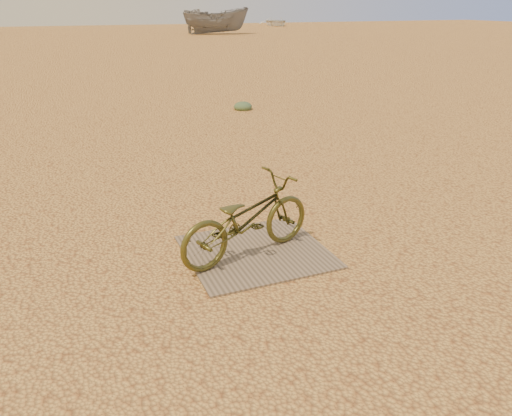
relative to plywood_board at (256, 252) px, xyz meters
name	(u,v)px	position (x,y,z in m)	size (l,w,h in m)	color
ground	(235,283)	(-0.41, -0.48, -0.01)	(120.00, 120.00, 0.00)	#E7AF55
plywood_board	(256,252)	(0.00, 0.00, 0.00)	(1.41, 1.32, 0.02)	#846E56
bicycle	(247,219)	(-0.12, -0.05, 0.41)	(0.53, 1.53, 0.81)	#4B491B
boat_mid_right	(216,21)	(11.77, 37.32, 1.03)	(2.03, 5.40, 2.09)	slate
boat_far_right	(276,22)	(23.00, 50.22, 0.45)	(3.16, 4.42, 0.92)	white
kale_b	(243,109)	(2.55, 7.07, -0.01)	(0.44, 0.44, 0.24)	#556A47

